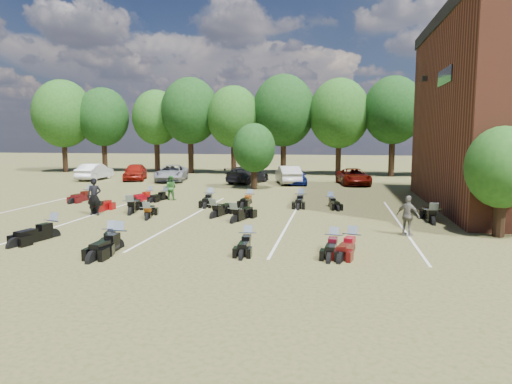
% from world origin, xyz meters
% --- Properties ---
extents(ground, '(160.00, 160.00, 0.00)m').
position_xyz_m(ground, '(0.00, 0.00, 0.00)').
color(ground, brown).
rests_on(ground, ground).
extents(car_0, '(3.04, 4.80, 1.52)m').
position_xyz_m(car_0, '(-13.86, 20.46, 0.76)').
color(car_0, maroon).
rests_on(car_0, ground).
extents(car_1, '(1.76, 4.59, 1.49)m').
position_xyz_m(car_1, '(-17.62, 20.09, 0.75)').
color(car_1, silver).
rests_on(car_1, ground).
extents(car_2, '(3.40, 5.60, 1.45)m').
position_xyz_m(car_2, '(-10.24, 20.05, 0.73)').
color(car_2, gray).
rests_on(car_2, ground).
extents(car_3, '(3.46, 5.29, 1.43)m').
position_xyz_m(car_3, '(-3.32, 19.74, 0.71)').
color(car_3, black).
rests_on(car_3, ground).
extents(car_4, '(2.28, 4.10, 1.32)m').
position_xyz_m(car_4, '(0.81, 19.34, 0.66)').
color(car_4, navy).
rests_on(car_4, ground).
extents(car_5, '(2.77, 4.90, 1.53)m').
position_xyz_m(car_5, '(0.15, 19.60, 0.76)').
color(car_5, '#A1A09C').
rests_on(car_5, ground).
extents(car_6, '(3.06, 5.11, 1.33)m').
position_xyz_m(car_6, '(5.49, 19.83, 0.67)').
color(car_6, '#550B04').
rests_on(car_6, ground).
extents(car_7, '(2.59, 4.83, 1.33)m').
position_xyz_m(car_7, '(11.70, 19.45, 0.67)').
color(car_7, '#333438').
rests_on(car_7, ground).
extents(person_black, '(0.78, 0.61, 1.88)m').
position_xyz_m(person_black, '(-7.84, 2.73, 0.94)').
color(person_black, black).
rests_on(person_black, ground).
extents(person_green, '(0.76, 0.59, 1.55)m').
position_xyz_m(person_green, '(-6.05, 8.67, 0.77)').
color(person_green, '#2A6827').
rests_on(person_green, ground).
extents(person_grey, '(1.02, 0.87, 1.63)m').
position_xyz_m(person_grey, '(6.95, 0.46, 0.82)').
color(person_grey, '#625E54').
rests_on(person_grey, ground).
extents(motorcycle_1, '(1.26, 2.52, 1.35)m').
position_xyz_m(motorcycle_1, '(-6.85, -2.24, 0.00)').
color(motorcycle_1, black).
rests_on(motorcycle_1, ground).
extents(motorcycle_2, '(1.29, 2.36, 1.25)m').
position_xyz_m(motorcycle_2, '(-3.88, -3.10, 0.00)').
color(motorcycle_2, black).
rests_on(motorcycle_2, ground).
extents(motorcycle_3, '(0.78, 2.40, 1.34)m').
position_xyz_m(motorcycle_3, '(-3.45, -3.50, 0.00)').
color(motorcycle_3, black).
rests_on(motorcycle_3, ground).
extents(motorcycle_4, '(0.74, 2.05, 1.12)m').
position_xyz_m(motorcycle_4, '(1.06, -2.58, 0.00)').
color(motorcycle_4, black).
rests_on(motorcycle_4, ground).
extents(motorcycle_5, '(0.83, 2.10, 1.14)m').
position_xyz_m(motorcycle_5, '(4.07, -2.44, 0.00)').
color(motorcycle_5, black).
rests_on(motorcycle_5, ground).
extents(motorcycle_6, '(1.21, 2.26, 1.20)m').
position_xyz_m(motorcycle_6, '(4.69, -2.37, 0.00)').
color(motorcycle_6, '#440A09').
rests_on(motorcycle_6, ground).
extents(motorcycle_7, '(0.83, 2.35, 1.30)m').
position_xyz_m(motorcycle_7, '(-8.05, 3.10, 0.00)').
color(motorcycle_7, maroon).
rests_on(motorcycle_7, ground).
extents(motorcycle_8, '(1.19, 2.26, 1.20)m').
position_xyz_m(motorcycle_8, '(-4.76, 2.04, 0.00)').
color(motorcycle_8, black).
rests_on(motorcycle_8, ground).
extents(motorcycle_9, '(1.36, 2.64, 1.41)m').
position_xyz_m(motorcycle_9, '(-6.17, 3.25, 0.00)').
color(motorcycle_9, black).
rests_on(motorcycle_9, ground).
extents(motorcycle_10, '(1.31, 2.48, 1.32)m').
position_xyz_m(motorcycle_10, '(-1.74, 3.08, 0.00)').
color(motorcycle_10, black).
rests_on(motorcycle_10, ground).
extents(motorcycle_12, '(1.35, 2.49, 1.33)m').
position_xyz_m(motorcycle_12, '(-0.48, 2.04, 0.00)').
color(motorcycle_12, black).
rests_on(motorcycle_12, ground).
extents(motorcycle_13, '(0.80, 2.49, 1.39)m').
position_xyz_m(motorcycle_13, '(8.46, 3.21, 0.00)').
color(motorcycle_13, black).
rests_on(motorcycle_13, ground).
extents(motorcycle_14, '(0.91, 2.37, 1.29)m').
position_xyz_m(motorcycle_14, '(-11.13, 7.82, 0.00)').
color(motorcycle_14, '#3E080B').
rests_on(motorcycle_14, ground).
extents(motorcycle_15, '(1.19, 2.13, 1.13)m').
position_xyz_m(motorcycle_15, '(-7.47, 8.74, 0.00)').
color(motorcycle_15, maroon).
rests_on(motorcycle_15, ground).
extents(motorcycle_16, '(1.04, 2.09, 1.11)m').
position_xyz_m(motorcycle_16, '(-6.49, 8.79, 0.00)').
color(motorcycle_16, black).
rests_on(motorcycle_16, ground).
extents(motorcycle_17, '(0.85, 2.16, 1.18)m').
position_xyz_m(motorcycle_17, '(-0.90, 7.99, 0.00)').
color(motorcycle_17, black).
rests_on(motorcycle_17, ground).
extents(motorcycle_18, '(1.01, 2.43, 1.31)m').
position_xyz_m(motorcycle_18, '(-3.20, 7.52, 0.00)').
color(motorcycle_18, black).
rests_on(motorcycle_18, ground).
extents(motorcycle_19, '(0.77, 2.36, 1.32)m').
position_xyz_m(motorcycle_19, '(2.12, 7.99, 0.00)').
color(motorcycle_19, black).
rests_on(motorcycle_19, ground).
extents(motorcycle_20, '(1.17, 2.18, 1.16)m').
position_xyz_m(motorcycle_20, '(3.83, 7.71, 0.00)').
color(motorcycle_20, black).
rests_on(motorcycle_20, ground).
extents(tree_line, '(56.00, 6.00, 9.79)m').
position_xyz_m(tree_line, '(-1.00, 29.00, 6.31)').
color(tree_line, black).
rests_on(tree_line, ground).
extents(young_tree_near_building, '(2.80, 2.80, 4.16)m').
position_xyz_m(young_tree_near_building, '(10.50, 1.00, 2.75)').
color(young_tree_near_building, black).
rests_on(young_tree_near_building, ground).
extents(young_tree_midfield, '(3.20, 3.20, 4.70)m').
position_xyz_m(young_tree_midfield, '(-2.00, 15.50, 3.09)').
color(young_tree_midfield, black).
rests_on(young_tree_midfield, ground).
extents(parking_lines, '(20.10, 14.00, 0.01)m').
position_xyz_m(parking_lines, '(-3.00, 3.00, 0.01)').
color(parking_lines, silver).
rests_on(parking_lines, ground).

